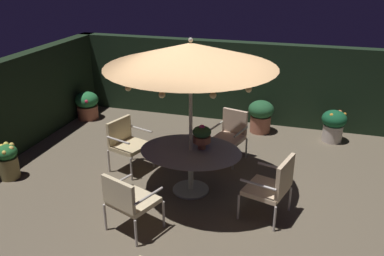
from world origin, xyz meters
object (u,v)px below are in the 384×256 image
at_px(patio_chair_north, 231,133).
at_px(potted_plant_right_far, 87,105).
at_px(patio_chair_northeast, 126,141).
at_px(potted_plant_right_near, 334,124).
at_px(potted_plant_back_center, 261,115).
at_px(patio_umbrella, 191,55).
at_px(patio_chair_east, 128,199).
at_px(centerpiece_planter, 202,135).
at_px(patio_dining_table, 191,158).
at_px(patio_chair_southeast, 273,185).
at_px(potted_plant_left_near, 8,160).

bearing_deg(patio_chair_north, potted_plant_right_far, 163.36).
xyz_separation_m(patio_chair_northeast, potted_plant_right_near, (3.66, 2.39, -0.18)).
relative_size(potted_plant_right_near, potted_plant_back_center, 0.94).
distance_m(patio_umbrella, patio_chair_east, 2.26).
bearing_deg(potted_plant_right_far, patio_umbrella, -36.44).
bearing_deg(potted_plant_right_far, patio_chair_north, -16.64).
bearing_deg(patio_chair_north, potted_plant_right_near, 36.72).
height_order(centerpiece_planter, patio_chair_north, centerpiece_planter).
bearing_deg(patio_dining_table, patio_chair_southeast, -15.68).
relative_size(centerpiece_planter, patio_chair_north, 0.44).
distance_m(patio_chair_north, potted_plant_right_near, 2.41).
height_order(patio_dining_table, patio_chair_north, patio_chair_north).
bearing_deg(patio_chair_northeast, patio_chair_southeast, -16.50).
distance_m(patio_chair_east, patio_chair_southeast, 2.10).
bearing_deg(potted_plant_left_near, patio_dining_table, 9.11).
distance_m(patio_chair_east, potted_plant_right_far, 4.80).
bearing_deg(patio_chair_northeast, potted_plant_left_near, -153.20).
relative_size(patio_dining_table, potted_plant_right_near, 2.44).
bearing_deg(potted_plant_left_near, potted_plant_right_far, 93.31).
bearing_deg(centerpiece_planter, patio_chair_north, 79.74).
xyz_separation_m(patio_dining_table, potted_plant_right_near, (2.31, 2.81, -0.23)).
bearing_deg(patio_chair_southeast, potted_plant_right_far, 148.79).
relative_size(patio_umbrella, potted_plant_right_far, 3.92).
xyz_separation_m(patio_chair_northeast, potted_plant_back_center, (2.11, 2.45, -0.16)).
distance_m(centerpiece_planter, patio_chair_southeast, 1.40).
bearing_deg(patio_chair_northeast, patio_dining_table, -17.33).
xyz_separation_m(patio_chair_east, potted_plant_left_near, (-2.71, 0.81, -0.20)).
xyz_separation_m(patio_chair_north, potted_plant_left_near, (-3.59, -1.89, -0.20)).
bearing_deg(potted_plant_back_center, patio_umbrella, -104.78).
bearing_deg(patio_chair_northeast, potted_plant_right_far, 134.35).
bearing_deg(potted_plant_back_center, patio_dining_table, -104.78).
distance_m(patio_umbrella, patio_chair_southeast, 2.26).
bearing_deg(patio_chair_east, potted_plant_left_near, 163.31).
height_order(patio_chair_southeast, potted_plant_left_near, patio_chair_southeast).
bearing_deg(patio_chair_north, patio_umbrella, -105.41).
bearing_deg(patio_dining_table, patio_umbrella, -63.56).
bearing_deg(potted_plant_right_near, potted_plant_right_far, -176.86).
xyz_separation_m(patio_umbrella, patio_chair_northeast, (-1.35, 0.42, -1.74)).
height_order(patio_chair_northeast, potted_plant_back_center, patio_chair_northeast).
xyz_separation_m(patio_chair_north, patio_chair_east, (-0.88, -2.70, 0.00)).
height_order(patio_chair_north, potted_plant_left_near, patio_chair_north).
distance_m(patio_chair_northeast, patio_chair_east, 1.95).
bearing_deg(potted_plant_right_near, patio_chair_northeast, -146.86).
bearing_deg(patio_chair_northeast, potted_plant_back_center, 49.27).
relative_size(patio_chair_north, potted_plant_left_near, 1.50).
bearing_deg(potted_plant_left_near, potted_plant_right_near, 31.09).
xyz_separation_m(patio_chair_northeast, potted_plant_right_far, (-2.03, 2.08, -0.21)).
bearing_deg(patio_dining_table, patio_chair_northeast, 162.67).
bearing_deg(centerpiece_planter, patio_chair_northeast, 168.59).
bearing_deg(potted_plant_back_center, patio_chair_north, -104.19).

